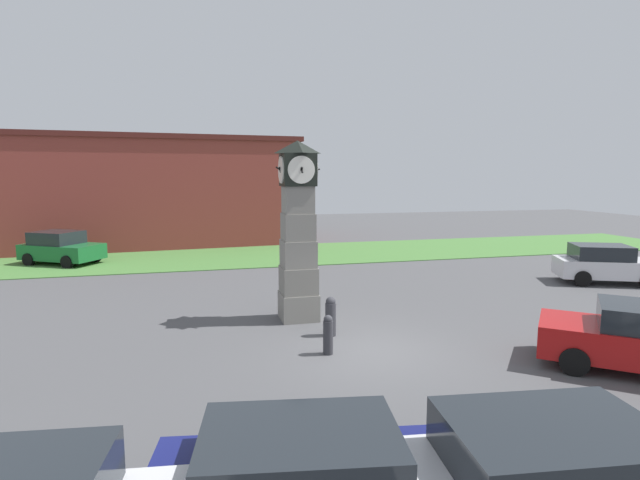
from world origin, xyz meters
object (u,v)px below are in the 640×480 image
Objects in this scene: bollard_mid_row at (328,334)px; bollard_near_tower at (331,316)px; car_near_tower at (319,480)px; car_silver_hatch at (605,264)px; car_far_lot at (61,248)px; clock_tower at (298,236)px.

bollard_near_tower is at bearing 71.98° from bollard_mid_row.
car_near_tower is 1.09× the size of car_silver_hatch.
car_silver_hatch is (15.05, 11.19, 0.08)m from car_near_tower.
bollard_near_tower is 0.24× the size of car_near_tower.
car_far_lot is at bearing 155.56° from car_silver_hatch.
car_silver_hatch is at bearing 16.27° from bollard_near_tower.
bollard_near_tower is at bearing -163.73° from car_silver_hatch.
car_near_tower is (-1.76, -6.06, 0.21)m from bollard_mid_row.
bollard_mid_row is 0.21× the size of car_near_tower.
clock_tower reaches higher than bollard_mid_row.
bollard_mid_row is at bearing -158.89° from car_silver_hatch.
car_near_tower is 18.76m from car_silver_hatch.
clock_tower is at bearing 91.53° from bollard_mid_row.
bollard_near_tower is 0.26× the size of car_far_lot.
car_near_tower is 23.03m from car_far_lot.
bollard_near_tower is 1.10× the size of bollard_mid_row.
bollard_near_tower is (0.54, -1.81, -2.06)m from clock_tower.
car_near_tower is 1.09× the size of car_far_lot.
bollard_mid_row is 6.32m from car_near_tower.
car_silver_hatch is (13.29, 5.13, 0.29)m from bollard_mid_row.
bollard_near_tower reaches higher than bollard_mid_row.
car_far_lot is (-10.12, 14.18, 0.27)m from bollard_near_tower.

